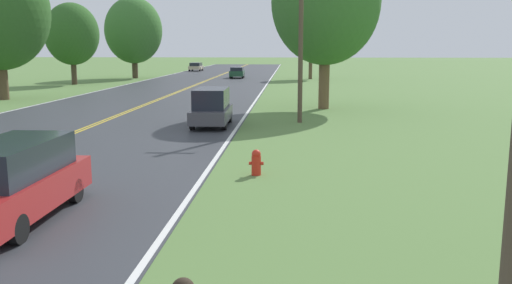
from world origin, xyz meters
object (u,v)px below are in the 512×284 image
(car_dark_green_hatchback_mid_far, at_px, (237,72))
(car_dark_grey_van_mid_near, at_px, (211,107))
(tree_left_verge, at_px, (72,34))
(tree_far_back, at_px, (326,2))
(tree_mid_treeline, at_px, (134,30))
(car_red_van_approaching, at_px, (13,180))
(fire_hydrant, at_px, (256,162))
(car_champagne_hatchback_receding, at_px, (196,66))
(tree_right_cluster, at_px, (311,39))

(car_dark_green_hatchback_mid_far, bearing_deg, car_dark_grey_van_mid_near, 2.67)
(tree_left_verge, distance_m, car_dark_grey_van_mid_near, 34.86)
(tree_far_back, bearing_deg, car_dark_grey_van_mid_near, -126.44)
(tree_mid_treeline, bearing_deg, tree_left_verge, -104.54)
(tree_left_verge, height_order, car_red_van_approaching, tree_left_verge)
(tree_left_verge, bearing_deg, fire_hydrant, -61.07)
(tree_left_verge, relative_size, car_red_van_approaching, 1.76)
(fire_hydrant, bearing_deg, tree_mid_treeline, 110.08)
(car_champagne_hatchback_receding, bearing_deg, car_red_van_approaching, -172.11)
(car_red_van_approaching, distance_m, car_dark_green_hatchback_mid_far, 56.97)
(tree_right_cluster, distance_m, tree_far_back, 32.42)
(fire_hydrant, height_order, car_dark_grey_van_mid_near, car_dark_grey_van_mid_near)
(tree_far_back, bearing_deg, tree_left_verge, 139.91)
(tree_left_verge, xyz_separation_m, car_dark_green_hatchback_mid_far, (15.84, 12.85, -4.45))
(tree_left_verge, bearing_deg, tree_right_cluster, 24.64)
(tree_mid_treeline, distance_m, car_dark_grey_van_mid_near, 44.03)
(car_red_van_approaching, bearing_deg, tree_mid_treeline, -166.63)
(tree_left_verge, bearing_deg, car_dark_green_hatchback_mid_far, 39.04)
(tree_right_cluster, distance_m, car_champagne_hatchback_receding, 27.99)
(tree_left_verge, relative_size, tree_mid_treeline, 0.84)
(car_red_van_approaching, height_order, car_champagne_hatchback_receding, car_red_van_approaching)
(car_champagne_hatchback_receding, bearing_deg, car_dark_green_hatchback_mid_far, -155.23)
(tree_far_back, distance_m, car_dark_green_hatchback_mid_far, 35.41)
(tree_left_verge, xyz_separation_m, car_champagne_hatchback_receding, (7.09, 32.57, -4.45))
(fire_hydrant, distance_m, tree_mid_treeline, 54.70)
(tree_left_verge, height_order, tree_mid_treeline, tree_mid_treeline)
(car_dark_grey_van_mid_near, bearing_deg, tree_mid_treeline, -160.15)
(tree_right_cluster, distance_m, car_dark_green_hatchback_mid_far, 10.15)
(car_red_van_approaching, distance_m, car_dark_grey_van_mid_near, 15.25)
(fire_hydrant, distance_m, car_champagne_hatchback_receding, 73.38)
(fire_hydrant, bearing_deg, car_red_van_approaching, -137.30)
(car_champagne_hatchback_receding, bearing_deg, tree_left_verge, 168.57)
(fire_hydrant, relative_size, car_red_van_approaching, 0.17)
(tree_right_cluster, relative_size, car_champagne_hatchback_receding, 2.02)
(tree_mid_treeline, height_order, tree_right_cluster, tree_mid_treeline)
(car_red_van_approaching, bearing_deg, car_champagne_hatchback_receding, -173.17)
(tree_far_back, bearing_deg, car_red_van_approaching, -109.62)
(tree_right_cluster, xyz_separation_m, car_red_van_approaching, (-8.46, -55.59, -3.93))
(tree_far_back, bearing_deg, fire_hydrant, -99.52)
(tree_right_cluster, bearing_deg, tree_left_verge, -155.36)
(tree_mid_treeline, relative_size, tree_right_cluster, 1.35)
(car_dark_grey_van_mid_near, xyz_separation_m, car_dark_green_hatchback_mid_far, (-2.98, 41.88, -0.22))
(car_dark_green_hatchback_mid_far, bearing_deg, tree_left_verge, -52.36)
(tree_mid_treeline, bearing_deg, car_dark_green_hatchback_mid_far, 4.77)
(tree_mid_treeline, bearing_deg, tree_far_back, -56.32)
(fire_hydrant, bearing_deg, car_champagne_hatchback_receding, 101.51)
(tree_right_cluster, bearing_deg, fire_hydrant, -93.69)
(tree_far_back, bearing_deg, tree_right_cluster, 89.67)
(tree_far_back, bearing_deg, car_dark_green_hatchback_mid_far, 104.92)
(car_red_van_approaching, relative_size, car_dark_green_hatchback_mid_far, 1.31)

